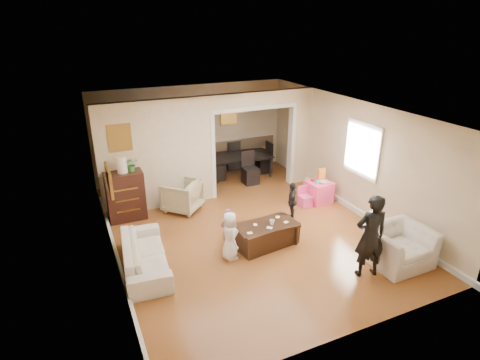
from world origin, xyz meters
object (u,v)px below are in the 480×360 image
armchair_back (182,196)px  coffee_cup (272,222)px  dresser (126,196)px  coffee_table (266,234)px  play_table (319,192)px  child_kneel_a (230,236)px  sofa (145,255)px  armchair_front (399,246)px  dining_table (241,166)px  child_toddler (292,201)px  adult_person (370,236)px  child_kneel_b (228,227)px  cyan_cup (317,182)px  table_lamp (122,165)px

armchair_back → coffee_cup: armchair_back is taller
coffee_cup → dresser: bearing=136.2°
coffee_table → play_table: 2.49m
play_table → child_kneel_a: (-2.99, -1.42, 0.22)m
sofa → armchair_front: armchair_front is taller
armchair_back → child_kneel_a: bearing=50.8°
child_kneel_a → coffee_cup: bearing=-81.7°
dining_table → dresser: bearing=-151.6°
child_kneel_a → child_toddler: size_ratio=1.08×
play_table → child_toddler: bearing=-154.6°
coffee_table → adult_person: size_ratio=0.80×
coffee_table → coffee_cup: (0.10, -0.05, 0.28)m
armchair_front → child_kneel_a: bearing=152.5°
adult_person → child_kneel_a: bearing=-23.1°
armchair_front → child_kneel_b: (-2.63, 1.87, 0.05)m
coffee_cup → child_kneel_a: (-0.95, -0.10, -0.03)m
armchair_back → coffee_cup: size_ratio=7.64×
dresser → child_toddler: dresser is taller
sofa → armchair_front: bearing=-106.6°
sofa → child_kneel_b: (1.69, 0.10, 0.13)m
sofa → cyan_cup: cyan_cup is taller
cyan_cup → play_table: bearing=26.6°
coffee_cup → child_kneel_b: (-0.80, 0.35, -0.11)m
coffee_table → child_kneel_b: (-0.70, 0.30, 0.17)m
adult_person → child_kneel_a: (-2.01, 1.46, -0.30)m
coffee_cup → table_lamp: bearing=136.2°
cyan_cup → adult_person: 2.97m
armchair_back → play_table: size_ratio=1.47×
table_lamp → coffee_cup: 3.50m
armchair_back → child_kneel_b: (0.38, -1.92, 0.04)m
coffee_cup → sofa: bearing=174.3°
dresser → coffee_table: size_ratio=0.91×
sofa → child_kneel_b: 1.69m
sofa → cyan_cup: bearing=-71.3°
sofa → coffee_cup: bearing=-90.0°
play_table → child_kneel_a: bearing=-154.6°
cyan_cup → child_kneel_b: child_kneel_b is taller
armchair_back → dining_table: size_ratio=0.46×
table_lamp → child_toddler: bearing=-24.6°
child_kneel_a → child_kneel_b: child_kneel_a is taller
dresser → coffee_cup: (2.46, -2.36, -0.05)m
armchair_front → child_toddler: (-0.88, 2.32, 0.09)m
armchair_front → dresser: bearing=137.4°
dresser → sofa: bearing=-90.8°
armchair_front → adult_person: adult_person is taller
armchair_back → play_table: 3.36m
table_lamp → child_toddler: size_ratio=0.40×
table_lamp → adult_person: adult_person is taller
armchair_front → cyan_cup: (0.11, 2.79, 0.22)m
dresser → coffee_cup: dresser is taller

